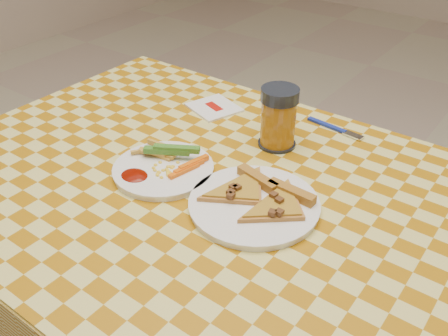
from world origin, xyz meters
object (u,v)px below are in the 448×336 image
Objects in this scene: plate_right at (254,205)px; drink_glass at (278,118)px; table at (216,214)px; plate_left at (163,170)px.

drink_glass is at bearing 111.38° from plate_right.
plate_right reaches higher than table.
table is at bearing 172.55° from plate_right.
drink_glass is at bearing 61.35° from plate_left.
drink_glass is at bearing 86.73° from table.
drink_glass is (-0.09, 0.23, 0.06)m from plate_right.
plate_left is 0.22m from plate_right.
plate_left is at bearing -167.32° from table.
plate_right is 0.26m from drink_glass.
drink_glass is (0.13, 0.24, 0.06)m from plate_left.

